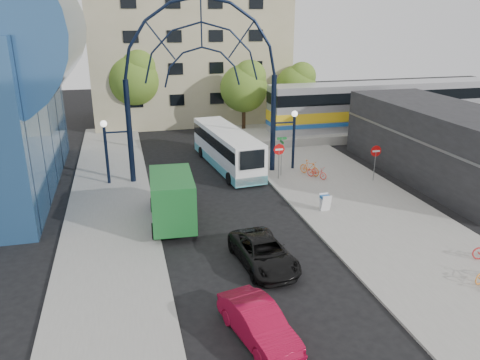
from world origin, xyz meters
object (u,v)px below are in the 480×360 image
object	(u,v)px
tree_north_a	(245,86)
street_name_sign	(282,148)
green_truck	(172,197)
red_sedan	(258,323)
stop_sign	(279,153)
tree_north_b	(135,77)
black_suv	(263,253)
do_not_enter_sign	(376,155)
sandwich_board	(325,200)
tree_north_c	(297,84)
bike_near_b	(310,168)
bike_near_a	(317,172)
train_car	(397,104)
city_bus	(227,148)
gateway_arch	(202,53)

from	to	relation	value
tree_north_a	street_name_sign	bearing A→B (deg)	-93.96
green_truck	red_sedan	distance (m)	10.83
stop_sign	tree_north_b	world-z (taller)	tree_north_b
black_suv	do_not_enter_sign	bearing A→B (deg)	34.80
street_name_sign	black_suv	bearing A→B (deg)	-112.76
sandwich_board	tree_north_a	world-z (taller)	tree_north_a
do_not_enter_sign	green_truck	size ratio (longest dim) A/B	0.41
tree_north_c	red_sedan	world-z (taller)	tree_north_c
bike_near_b	sandwich_board	bearing A→B (deg)	-132.29
tree_north_a	bike_near_a	size ratio (longest dim) A/B	4.39
tree_north_a	green_truck	xyz separation A→B (m)	(-9.27, -19.21, -3.11)
black_suv	bike_near_b	bearing A→B (deg)	53.18
train_car	tree_north_b	distance (m)	25.27
sandwich_board	green_truck	bearing A→B (deg)	175.14
city_bus	bike_near_b	bearing A→B (deg)	-40.80
sandwich_board	black_suv	size ratio (longest dim) A/B	0.21
sandwich_board	train_car	bearing A→B (deg)	48.05
sandwich_board	do_not_enter_sign	bearing A→B (deg)	36.68
sandwich_board	black_suv	world-z (taller)	black_suv
street_name_sign	red_sedan	size ratio (longest dim) A/B	0.70
sandwich_board	bike_near_b	world-z (taller)	bike_near_b
gateway_arch	train_car	distance (m)	22.27
gateway_arch	green_truck	xyz separation A→B (m)	(-3.15, -7.28, -7.06)
street_name_sign	tree_north_c	xyz separation A→B (m)	(6.92, 15.33, 2.15)
sandwich_board	tree_north_a	xyz separation A→B (m)	(0.52, 19.95, 3.86)
tree_north_a	tree_north_b	world-z (taller)	tree_north_b
tree_north_b	tree_north_c	world-z (taller)	tree_north_b
do_not_enter_sign	city_bus	world-z (taller)	city_bus
street_name_sign	tree_north_b	distance (m)	19.81
gateway_arch	street_name_sign	xyz separation A→B (m)	(5.20, -1.40, -6.43)
stop_sign	city_bus	bearing A→B (deg)	125.80
city_bus	red_sedan	xyz separation A→B (m)	(-3.37, -19.80, -0.82)
tree_north_b	black_suv	size ratio (longest dim) A/B	1.73
train_car	bike_near_b	xyz separation A→B (m)	(-12.79, -9.76, -2.26)
tree_north_a	black_suv	world-z (taller)	tree_north_a
train_car	black_suv	bearing A→B (deg)	-133.11
gateway_arch	bike_near_b	size ratio (longest dim) A/B	7.84
train_car	bike_near_a	distance (m)	16.58
stop_sign	city_bus	world-z (taller)	city_bus
gateway_arch	do_not_enter_sign	xyz separation A→B (m)	(11.00, -4.00, -6.58)
do_not_enter_sign	tree_north_b	world-z (taller)	tree_north_b
train_car	green_truck	distance (m)	27.77
tree_north_a	tree_north_c	world-z (taller)	tree_north_a
gateway_arch	sandwich_board	bearing A→B (deg)	-55.09
street_name_sign	bike_near_a	size ratio (longest dim) A/B	1.76
tree_north_c	green_truck	world-z (taller)	tree_north_c
tree_north_b	red_sedan	size ratio (longest dim) A/B	1.99
gateway_arch	black_suv	bearing A→B (deg)	-88.56
green_truck	bike_near_a	size ratio (longest dim) A/B	3.80
train_car	tree_north_a	distance (m)	14.52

